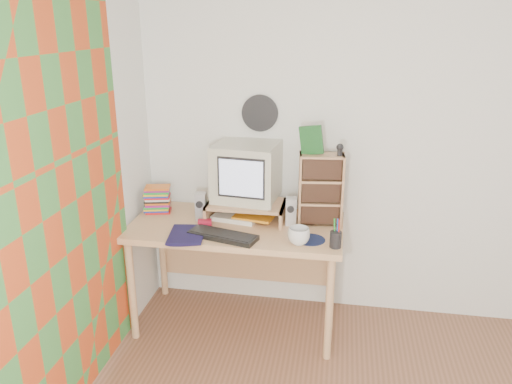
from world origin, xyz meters
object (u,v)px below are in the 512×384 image
at_px(cd_rack, 320,190).
at_px(diary, 169,233).
at_px(desk, 238,239).
at_px(crt_monitor, 246,173).
at_px(dvd_stack, 157,196).
at_px(keyboard, 223,236).
at_px(mug, 299,236).

distance_m(cd_rack, diary, 1.01).
relative_size(desk, diary, 5.30).
relative_size(crt_monitor, cd_rack, 0.86).
relative_size(crt_monitor, dvd_stack, 1.68).
height_order(keyboard, dvd_stack, dvd_stack).
height_order(desk, cd_rack, cd_rack).
height_order(crt_monitor, dvd_stack, crt_monitor).
relative_size(dvd_stack, diary, 0.91).
distance_m(crt_monitor, cd_rack, 0.51).
relative_size(desk, keyboard, 3.21).
bearing_deg(mug, cd_rack, 73.45).
relative_size(desk, dvd_stack, 5.82).
xyz_separation_m(desk, diary, (-0.37, -0.33, 0.16)).
relative_size(keyboard, cd_rack, 0.92).
xyz_separation_m(desk, dvd_stack, (-0.59, 0.07, 0.25)).
height_order(cd_rack, mug, cd_rack).
distance_m(mug, diary, 0.80).
bearing_deg(diary, dvd_stack, 110.84).
bearing_deg(keyboard, dvd_stack, 162.38).
relative_size(desk, crt_monitor, 3.46).
bearing_deg(dvd_stack, mug, -33.11).
relative_size(crt_monitor, keyboard, 0.93).
xyz_separation_m(crt_monitor, mug, (0.40, -0.38, -0.26)).
xyz_separation_m(crt_monitor, dvd_stack, (-0.63, -0.02, -0.19)).
xyz_separation_m(keyboard, cd_rack, (0.58, 0.34, 0.22)).
distance_m(dvd_stack, mug, 1.09).
xyz_separation_m(cd_rack, diary, (-0.91, -0.38, -0.21)).
relative_size(dvd_stack, mug, 1.81).
bearing_deg(dvd_stack, desk, -20.11).
height_order(dvd_stack, diary, dvd_stack).
bearing_deg(dvd_stack, diary, -74.25).
xyz_separation_m(dvd_stack, diary, (0.22, -0.40, -0.09)).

